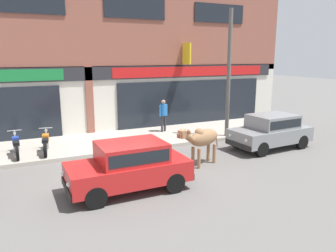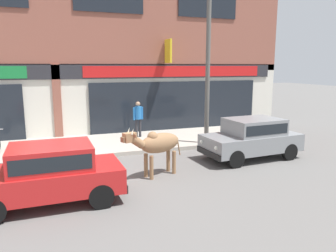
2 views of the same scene
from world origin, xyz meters
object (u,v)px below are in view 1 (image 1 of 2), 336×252
car_2 (130,164)px  motorcycle_0 (16,146)px  motorcycle_1 (46,143)px  car_1 (271,130)px  utility_pole (229,74)px  pedestrian (163,112)px  cow (202,138)px

car_2 → motorcycle_0: 5.52m
motorcycle_1 → car_1: bearing=-17.9°
motorcycle_1 → utility_pole: size_ratio=0.31×
pedestrian → utility_pole: bearing=-41.1°
car_2 → pedestrian: size_ratio=2.27×
cow → utility_pole: size_ratio=0.36×
motorcycle_1 → pedestrian: pedestrian is taller
car_2 → utility_pole: (6.14, 3.90, 2.24)m
car_2 → pedestrian: 7.06m
pedestrian → motorcycle_0: bearing=-168.8°
car_2 → motorcycle_0: bearing=122.8°
cow → pedestrian: size_ratio=1.29×
pedestrian → cow: bearing=-97.9°
cow → car_2: 3.27m
car_2 → motorcycle_1: (-1.92, 4.59, -0.27)m
car_1 → utility_pole: size_ratio=0.64×
car_1 → motorcycle_1: car_1 is taller
pedestrian → utility_pole: utility_pole is taller
motorcycle_0 → utility_pole: size_ratio=0.31×
car_2 → pedestrian: bearing=57.7°
motorcycle_1 → car_2: bearing=-67.3°
pedestrian → utility_pole: (2.37, -2.07, 1.92)m
car_2 → pedestrian: pedestrian is taller
cow → motorcycle_1: bearing=144.8°
cow → utility_pole: 4.65m
cow → motorcycle_0: bearing=149.5°
pedestrian → car_1: bearing=-53.6°
motorcycle_1 → utility_pole: utility_pole is taller
car_1 → motorcycle_1: (-8.81, 2.85, -0.27)m
car_1 → car_2: bearing=-165.8°
motorcycle_0 → utility_pole: bearing=-4.6°
pedestrian → utility_pole: 3.68m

